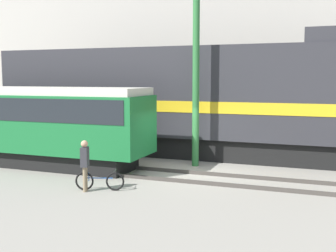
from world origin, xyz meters
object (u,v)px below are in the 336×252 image
(streetcar, at_px, (19,120))
(bicycle, at_px, (100,181))
(person, at_px, (85,161))
(utility_pole_left, at_px, (196,68))
(freight_locomotive, at_px, (176,100))

(streetcar, relative_size, bicycle, 7.41)
(streetcar, distance_m, bicycle, 6.21)
(person, bearing_deg, utility_pole_left, 66.99)
(freight_locomotive, relative_size, streetcar, 1.53)
(person, distance_m, utility_pole_left, 6.40)
(freight_locomotive, bearing_deg, bicycle, -91.26)
(freight_locomotive, height_order, bicycle, freight_locomotive)
(freight_locomotive, relative_size, person, 10.60)
(streetcar, distance_m, person, 5.86)
(streetcar, xyz_separation_m, person, (5.01, -2.90, -0.87))
(bicycle, bearing_deg, streetcar, 154.03)
(bicycle, height_order, person, person)
(bicycle, distance_m, person, 0.86)
(bicycle, bearing_deg, person, -144.78)
(person, bearing_deg, bicycle, 35.22)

